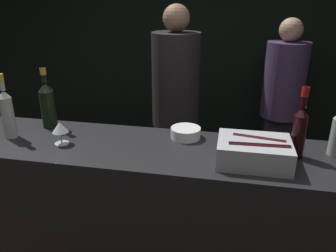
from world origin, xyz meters
The scene contains 10 objects.
wall_back_chalkboard centered at (0.00, 2.43, 1.40)m, with size 6.40×0.06×2.80m.
bar_counter centered at (0.00, 0.28, 0.55)m, with size 2.46×0.55×1.10m.
ice_bin_with_bottles centered at (0.45, 0.20, 1.16)m, with size 0.35×0.27×0.12m.
bowl_white centered at (0.08, 0.44, 1.13)m, with size 0.17×0.17×0.06m.
wine_glass centered at (-0.59, 0.22, 1.19)m, with size 0.09×0.09×0.13m.
champagne_bottle centered at (-0.78, 0.44, 1.25)m, with size 0.09×0.09×0.37m.
rose_wine_bottle centered at (-0.92, 0.25, 1.25)m, with size 0.07×0.07×0.37m.
red_wine_bottle_tall centered at (0.67, 0.31, 1.25)m, with size 0.07×0.07×0.37m.
person_in_hoodie centered at (-0.13, 1.30, 1.01)m, with size 0.39×0.39×1.81m.
person_blond_tee centered at (0.80, 1.89, 0.93)m, with size 0.39×0.39×1.69m.
Camera 1 is at (0.32, -1.29, 1.87)m, focal length 35.00 mm.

